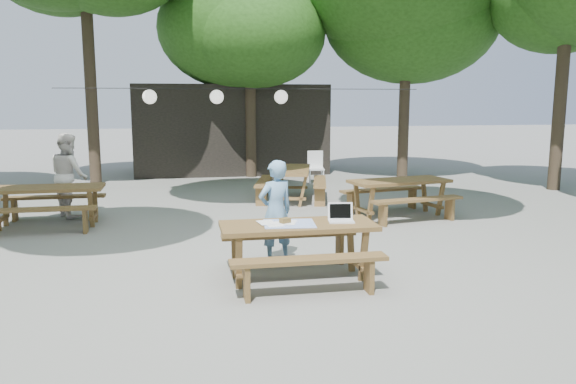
% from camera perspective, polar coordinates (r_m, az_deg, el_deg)
% --- Properties ---
extents(ground, '(80.00, 80.00, 0.00)m').
position_cam_1_polar(ground, '(8.41, -2.93, -6.74)').
color(ground, slate).
rests_on(ground, ground).
extents(pavilion, '(6.00, 3.00, 2.80)m').
position_cam_1_polar(pavilion, '(18.60, -5.90, 6.43)').
color(pavilion, black).
rests_on(pavilion, ground).
extents(main_picnic_table, '(2.00, 1.58, 0.75)m').
position_cam_1_polar(main_picnic_table, '(7.34, 1.03, -5.98)').
color(main_picnic_table, '#4C381A').
rests_on(main_picnic_table, ground).
extents(picnic_table_nw, '(2.01, 1.59, 0.75)m').
position_cam_1_polar(picnic_table_nw, '(11.28, -23.22, -1.32)').
color(picnic_table_nw, '#4C381A').
rests_on(picnic_table_nw, ground).
extents(picnic_table_ne, '(2.15, 1.90, 0.75)m').
position_cam_1_polar(picnic_table_ne, '(11.50, 11.20, -0.54)').
color(picnic_table_ne, '#4C381A').
rests_on(picnic_table_ne, ground).
extents(picnic_table_far_e, '(1.99, 2.22, 0.75)m').
position_cam_1_polar(picnic_table_far_e, '(13.10, 0.40, 0.83)').
color(picnic_table_far_e, '#4C381A').
rests_on(picnic_table_far_e, ground).
extents(woman, '(0.63, 0.53, 1.49)m').
position_cam_1_polar(woman, '(8.05, -1.26, -2.00)').
color(woman, '#74A6D4').
rests_on(woman, ground).
extents(second_person, '(0.97, 1.03, 1.69)m').
position_cam_1_polar(second_person, '(12.07, -21.37, 1.64)').
color(second_person, white).
rests_on(second_person, ground).
extents(plastic_chair, '(0.49, 0.49, 0.90)m').
position_cam_1_polar(plastic_chair, '(15.89, 2.84, 1.84)').
color(plastic_chair, white).
rests_on(plastic_chair, ground).
extents(laptop, '(0.37, 0.31, 0.24)m').
position_cam_1_polar(laptop, '(7.41, 5.38, -2.50)').
color(laptop, white).
rests_on(laptop, main_picnic_table).
extents(tabletop_clutter, '(0.76, 0.61, 0.08)m').
position_cam_1_polar(tabletop_clutter, '(7.23, -0.07, -3.16)').
color(tabletop_clutter, '#3D6BD1').
rests_on(tabletop_clutter, main_picnic_table).
extents(paper_lanterns, '(9.00, 0.34, 0.38)m').
position_cam_1_polar(paper_lanterns, '(14.03, -7.19, 9.58)').
color(paper_lanterns, black).
rests_on(paper_lanterns, ground).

